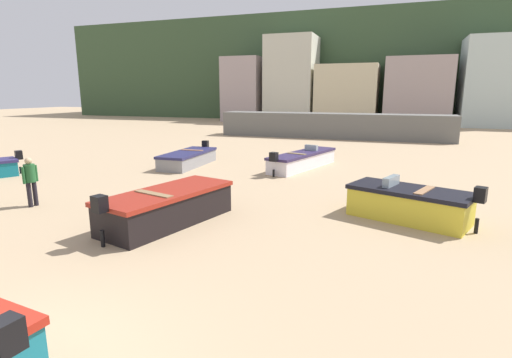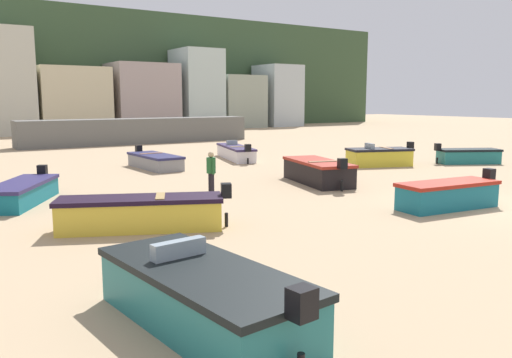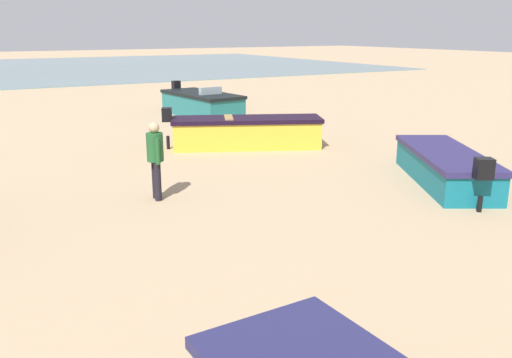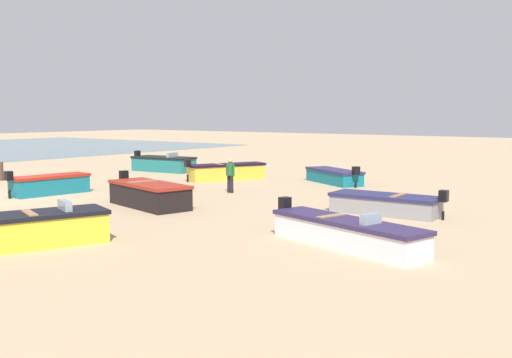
{
  "view_description": "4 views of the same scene",
  "coord_description": "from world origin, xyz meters",
  "px_view_note": "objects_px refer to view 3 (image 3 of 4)",
  "views": [
    {
      "loc": [
        4.7,
        -2.89,
        3.66
      ],
      "look_at": [
        0.74,
        8.16,
        1.09
      ],
      "focal_mm": 27.74,
      "sensor_mm": 36.0,
      "label": 1
    },
    {
      "loc": [
        -15.38,
        -10.34,
        3.51
      ],
      "look_at": [
        -4.67,
        6.07,
        0.5
      ],
      "focal_mm": 36.31,
      "sensor_mm": 36.0,
      "label": 2
    },
    {
      "loc": [
        -2.88,
        16.81,
        3.42
      ],
      "look_at": [
        -7.29,
        9.06,
        0.95
      ],
      "focal_mm": 37.99,
      "sensor_mm": 36.0,
      "label": 3
    },
    {
      "loc": [
        14.69,
        23.49,
        3.68
      ],
      "look_at": [
        -5.31,
        8.74,
        0.9
      ],
      "focal_mm": 41.14,
      "sensor_mm": 36.0,
      "label": 4
    }
  ],
  "objects_px": {
    "boat_yellow_7": "(246,132)",
    "beach_walker_foreground": "(155,155)",
    "boat_teal_4": "(202,104)",
    "boat_teal_5": "(445,167)"
  },
  "relations": [
    {
      "from": "boat_teal_4",
      "to": "beach_walker_foreground",
      "type": "bearing_deg",
      "value": 55.16
    },
    {
      "from": "boat_teal_5",
      "to": "boat_yellow_7",
      "type": "height_order",
      "value": "boat_yellow_7"
    },
    {
      "from": "boat_teal_5",
      "to": "beach_walker_foreground",
      "type": "bearing_deg",
      "value": -168.89
    },
    {
      "from": "boat_teal_4",
      "to": "boat_yellow_7",
      "type": "relative_size",
      "value": 0.98
    },
    {
      "from": "boat_teal_4",
      "to": "beach_walker_foreground",
      "type": "height_order",
      "value": "beach_walker_foreground"
    },
    {
      "from": "boat_yellow_7",
      "to": "beach_walker_foreground",
      "type": "height_order",
      "value": "beach_walker_foreground"
    },
    {
      "from": "boat_teal_5",
      "to": "beach_walker_foreground",
      "type": "distance_m",
      "value": 6.54
    },
    {
      "from": "beach_walker_foreground",
      "to": "boat_yellow_7",
      "type": "bearing_deg",
      "value": 136.65
    },
    {
      "from": "boat_yellow_7",
      "to": "beach_walker_foreground",
      "type": "relative_size",
      "value": 2.83
    },
    {
      "from": "boat_teal_4",
      "to": "boat_teal_5",
      "type": "relative_size",
      "value": 1.11
    }
  ]
}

